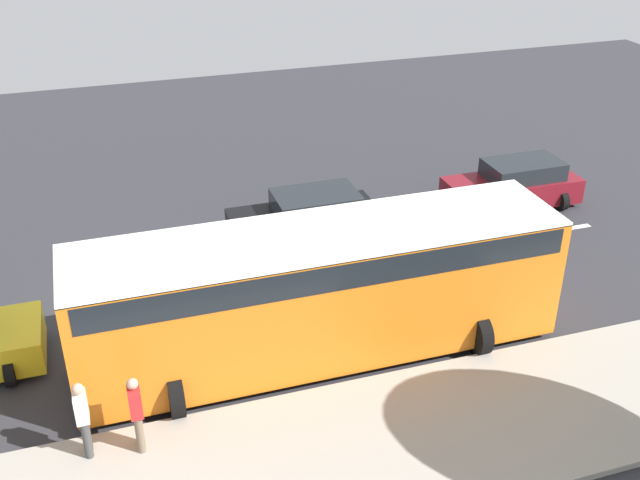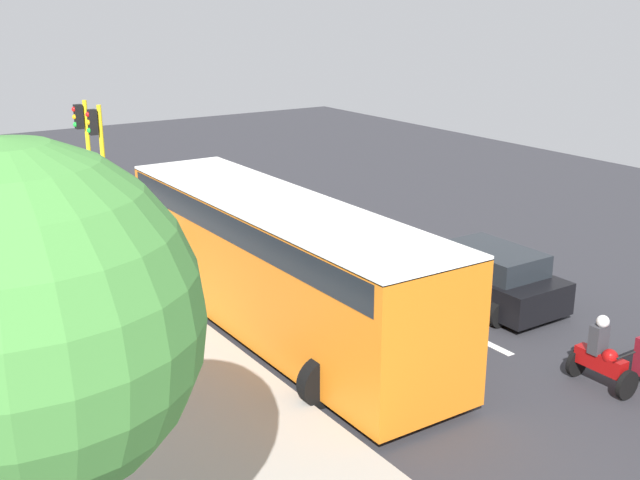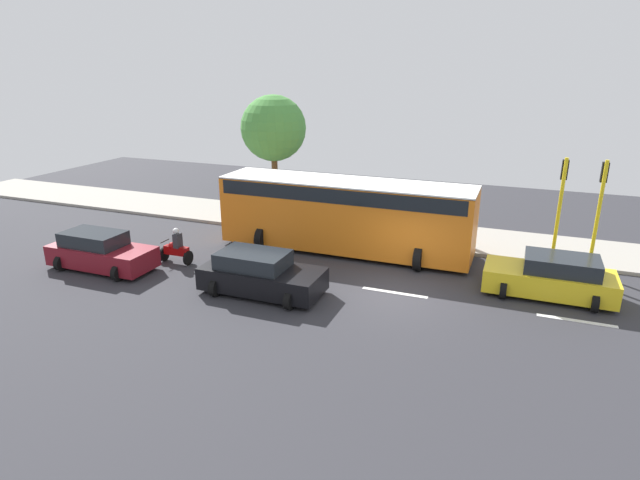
% 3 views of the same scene
% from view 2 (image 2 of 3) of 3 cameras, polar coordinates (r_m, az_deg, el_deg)
% --- Properties ---
extents(ground_plane, '(40.00, 60.00, 0.10)m').
position_cam_2_polar(ground_plane, '(22.93, 0.64, -2.06)').
color(ground_plane, '#2D2D33').
extents(sidewalk, '(4.00, 60.00, 0.15)m').
position_cam_2_polar(sidewalk, '(20.05, -16.21, -5.30)').
color(sidewalk, '#9E998E').
rests_on(sidewalk, ground).
extents(lane_stripe_far_north, '(0.20, 2.40, 0.01)m').
position_cam_2_polar(lane_stripe_far_north, '(33.14, -11.13, 3.78)').
color(lane_stripe_far_north, white).
rests_on(lane_stripe_far_north, ground).
extents(lane_stripe_north, '(0.20, 2.40, 0.01)m').
position_cam_2_polar(lane_stripe_north, '(27.85, -6.32, 1.45)').
color(lane_stripe_north, white).
rests_on(lane_stripe_north, ground).
extents(lane_stripe_mid, '(0.20, 2.40, 0.01)m').
position_cam_2_polar(lane_stripe_mid, '(22.91, 0.64, -1.93)').
color(lane_stripe_mid, white).
rests_on(lane_stripe_mid, ground).
extents(lane_stripe_south, '(0.20, 2.40, 0.01)m').
position_cam_2_polar(lane_stripe_south, '(18.60, 11.16, -6.94)').
color(lane_stripe_south, white).
rests_on(lane_stripe_south, ground).
extents(car_black, '(2.35, 4.40, 1.52)m').
position_cam_2_polar(car_black, '(20.47, 11.92, -2.59)').
color(car_black, black).
rests_on(car_black, ground).
extents(car_yellow_cab, '(2.31, 4.39, 1.52)m').
position_cam_2_polar(car_yellow_cab, '(26.22, -9.02, 1.95)').
color(car_yellow_cab, yellow).
rests_on(car_yellow_cab, ground).
extents(city_bus, '(3.20, 11.00, 3.16)m').
position_cam_2_polar(city_bus, '(17.93, -3.16, -1.25)').
color(city_bus, orange).
rests_on(city_bus, ground).
extents(motorcycle, '(0.60, 1.30, 1.53)m').
position_cam_2_polar(motorcycle, '(16.77, 19.94, -8.09)').
color(motorcycle, black).
rests_on(motorcycle, ground).
extents(pedestrian_near_signal, '(0.40, 0.24, 1.69)m').
position_cam_2_polar(pedestrian_near_signal, '(21.14, -13.99, -1.11)').
color(pedestrian_near_signal, '#72604C').
rests_on(pedestrian_near_signal, sidewalk).
extents(pedestrian_by_tree, '(0.40, 0.24, 1.69)m').
position_cam_2_polar(pedestrian_by_tree, '(22.07, -14.47, -0.36)').
color(pedestrian_by_tree, '#3F3F3F').
rests_on(pedestrian_by_tree, sidewalk).
extents(traffic_light_corner, '(0.49, 0.24, 4.50)m').
position_cam_2_polar(traffic_light_corner, '(24.77, -15.84, 5.88)').
color(traffic_light_corner, yellow).
rests_on(traffic_light_corner, ground).
extents(traffic_light_midblock, '(0.49, 0.24, 4.50)m').
position_cam_2_polar(traffic_light_midblock, '(26.06, -16.80, 6.34)').
color(traffic_light_midblock, yellow).
rests_on(traffic_light_midblock, ground).
extents(street_tree_north, '(3.84, 3.84, 6.27)m').
position_cam_2_polar(street_tree_north, '(8.55, -21.23, -5.85)').
color(street_tree_north, brown).
rests_on(street_tree_north, ground).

